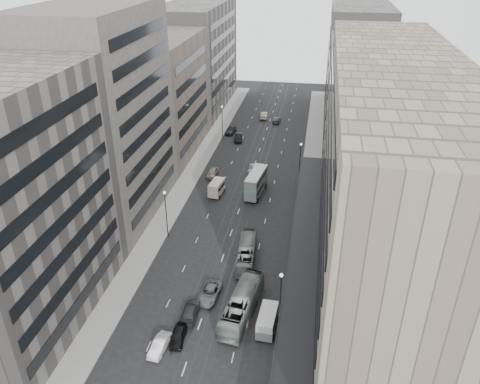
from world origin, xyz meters
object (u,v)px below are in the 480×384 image
Objects in this scene: vw_microbus at (267,320)px; bus_near at (242,304)px; panel_van at (217,188)px; sedan_0 at (178,336)px; bus_far at (247,253)px; double_decker at (256,183)px; pedestrian at (304,357)px; sedan_2 at (210,293)px; sedan_1 at (160,345)px.

bus_near is at bearing 151.03° from vw_microbus.
panel_van is 36.41m from sedan_0.
bus_far is 20.87m from double_decker.
vw_microbus is at bearing -65.54° from pedestrian.
pedestrian is (12.84, -9.12, 0.35)m from sedan_2.
sedan_0 and sedan_1 have the same top height.
bus_near is 2.90× the size of sedan_0.
panel_van is 28.68m from sedan_2.
sedan_0 is 2.20× the size of pedestrian.
pedestrian is (14.81, -1.06, 0.38)m from sedan_0.
bus_far is 1.95× the size of sedan_2.
pedestrian is (9.33, -18.04, -0.34)m from bus_far.
vw_microbus is 1.07× the size of panel_van.
panel_van is 2.53× the size of pedestrian.
panel_van is (-9.96, 30.59, -0.09)m from bus_near.
sedan_2 is at bearing 154.12° from vw_microbus.
bus_far is 2.42× the size of sedan_1.
double_decker is at bearing 88.10° from sedan_1.
sedan_1 is 2.27× the size of pedestrian.
double_decker is at bearing -90.14° from bus_far.
bus_near is 2.80× the size of sedan_1.
panel_van is (-8.70, 19.27, 0.13)m from bus_far.
double_decker is 38.02m from sedan_0.
sedan_1 is (-7.15, -18.79, -0.71)m from bus_far.
bus_far is 14.27m from vw_microbus.
vw_microbus is at bearing 155.61° from bus_near.
panel_van is 0.90× the size of sedan_2.
sedan_1 is (-11.84, -5.31, -0.77)m from vw_microbus.
pedestrian is (16.48, 0.74, 0.38)m from sedan_1.
sedan_2 reaches higher than sedan_0.
vw_microbus is 0.96× the size of sedan_2.
bus_near is at bearing -22.56° from sedan_2.
bus_near reaches higher than sedan_0.
pedestrian is (4.64, -4.57, -0.39)m from vw_microbus.
bus_far is at bearing -78.34° from double_decker.
sedan_0 is at bearing 47.86° from bus_near.
panel_van reaches higher than sedan_2.
bus_far is 17.86m from sedan_0.
sedan_0 is 8.30m from sedan_2.
pedestrian reaches higher than sedan_1.
vw_microbus is 6.52m from pedestrian.
bus_near is at bearing 91.99° from bus_far.
double_decker is 29.83m from sedan_2.
sedan_2 is at bearing 64.25° from bus_far.
pedestrian is at bearing -57.53° from panel_van.
sedan_1 is at bearing -136.39° from sedan_0.
bus_far is 20.32m from pedestrian.
sedan_0 is (-3.95, -37.78, -1.74)m from double_decker.
pedestrian reaches higher than sedan_0.
sedan_1 is at bearing -90.62° from double_decker.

